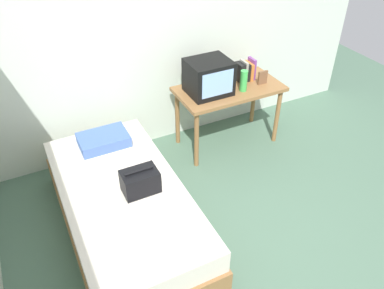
{
  "coord_description": "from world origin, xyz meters",
  "views": [
    {
      "loc": [
        -1.41,
        -1.65,
        2.75
      ],
      "look_at": [
        -0.08,
        1.01,
        0.53
      ],
      "focal_mm": 36.37,
      "sensor_mm": 36.0,
      "label": 1
    }
  ],
  "objects_px": {
    "pillow": "(104,140)",
    "remote_silver": "(92,181)",
    "picture_frame": "(263,78)",
    "magazine": "(130,220)",
    "folded_towel": "(155,233)",
    "tv": "(209,77)",
    "book_row": "(245,71)",
    "desk": "(229,95)",
    "remote_dark": "(154,230)",
    "bed": "(125,210)",
    "water_bottle": "(244,81)",
    "handbag": "(140,181)"
  },
  "relations": [
    {
      "from": "water_bottle",
      "to": "pillow",
      "type": "xyz_separation_m",
      "value": [
        -1.54,
        0.04,
        -0.3
      ]
    },
    {
      "from": "water_bottle",
      "to": "picture_frame",
      "type": "xyz_separation_m",
      "value": [
        0.27,
        0.03,
        -0.04
      ]
    },
    {
      "from": "handbag",
      "to": "remote_dark",
      "type": "distance_m",
      "value": 0.47
    },
    {
      "from": "bed",
      "to": "book_row",
      "type": "relative_size",
      "value": 8.56
    },
    {
      "from": "pillow",
      "to": "remote_silver",
      "type": "distance_m",
      "value": 0.54
    },
    {
      "from": "remote_dark",
      "to": "tv",
      "type": "bearing_deg",
      "value": 48.56
    },
    {
      "from": "desk",
      "to": "magazine",
      "type": "bearing_deg",
      "value": -143.89
    },
    {
      "from": "magazine",
      "to": "remote_dark",
      "type": "xyz_separation_m",
      "value": [
        0.13,
        -0.18,
        0.01
      ]
    },
    {
      "from": "picture_frame",
      "to": "remote_silver",
      "type": "relative_size",
      "value": 1.06
    },
    {
      "from": "magazine",
      "to": "folded_towel",
      "type": "bearing_deg",
      "value": -63.85
    },
    {
      "from": "desk",
      "to": "book_row",
      "type": "distance_m",
      "value": 0.33
    },
    {
      "from": "picture_frame",
      "to": "folded_towel",
      "type": "bearing_deg",
      "value": -144.82
    },
    {
      "from": "remote_dark",
      "to": "folded_towel",
      "type": "relative_size",
      "value": 0.56
    },
    {
      "from": "handbag",
      "to": "remote_dark",
      "type": "xyz_separation_m",
      "value": [
        -0.07,
        -0.46,
        -0.09
      ]
    },
    {
      "from": "book_row",
      "to": "remote_silver",
      "type": "relative_size",
      "value": 1.62
    },
    {
      "from": "book_row",
      "to": "folded_towel",
      "type": "xyz_separation_m",
      "value": [
        -1.69,
        -1.45,
        -0.31
      ]
    },
    {
      "from": "handbag",
      "to": "remote_dark",
      "type": "relative_size",
      "value": 1.92
    },
    {
      "from": "desk",
      "to": "pillow",
      "type": "relative_size",
      "value": 2.48
    },
    {
      "from": "tv",
      "to": "handbag",
      "type": "bearing_deg",
      "value": -141.93
    },
    {
      "from": "water_bottle",
      "to": "pillow",
      "type": "relative_size",
      "value": 0.49
    },
    {
      "from": "bed",
      "to": "handbag",
      "type": "relative_size",
      "value": 6.67
    },
    {
      "from": "folded_towel",
      "to": "magazine",
      "type": "bearing_deg",
      "value": 116.15
    },
    {
      "from": "book_row",
      "to": "remote_dark",
      "type": "height_order",
      "value": "book_row"
    },
    {
      "from": "pillow",
      "to": "folded_towel",
      "type": "relative_size",
      "value": 1.67
    },
    {
      "from": "tv",
      "to": "picture_frame",
      "type": "bearing_deg",
      "value": -8.69
    },
    {
      "from": "desk",
      "to": "tv",
      "type": "xyz_separation_m",
      "value": [
        -0.26,
        0.01,
        0.27
      ]
    },
    {
      "from": "handbag",
      "to": "magazine",
      "type": "height_order",
      "value": "handbag"
    },
    {
      "from": "tv",
      "to": "magazine",
      "type": "bearing_deg",
      "value": -138.65
    },
    {
      "from": "handbag",
      "to": "folded_towel",
      "type": "relative_size",
      "value": 1.07
    },
    {
      "from": "tv",
      "to": "water_bottle",
      "type": "relative_size",
      "value": 1.91
    },
    {
      "from": "picture_frame",
      "to": "handbag",
      "type": "bearing_deg",
      "value": -156.02
    },
    {
      "from": "handbag",
      "to": "magazine",
      "type": "distance_m",
      "value": 0.35
    },
    {
      "from": "desk",
      "to": "water_bottle",
      "type": "height_order",
      "value": "water_bottle"
    },
    {
      "from": "water_bottle",
      "to": "magazine",
      "type": "xyz_separation_m",
      "value": [
        -1.64,
        -1.01,
        -0.34
      ]
    },
    {
      "from": "tv",
      "to": "book_row",
      "type": "bearing_deg",
      "value": 9.26
    },
    {
      "from": "remote_silver",
      "to": "folded_towel",
      "type": "relative_size",
      "value": 0.51
    },
    {
      "from": "desk",
      "to": "picture_frame",
      "type": "distance_m",
      "value": 0.41
    },
    {
      "from": "bed",
      "to": "book_row",
      "type": "distance_m",
      "value": 2.03
    },
    {
      "from": "picture_frame",
      "to": "magazine",
      "type": "xyz_separation_m",
      "value": [
        -1.91,
        -1.04,
        -0.31
      ]
    },
    {
      "from": "picture_frame",
      "to": "magazine",
      "type": "relative_size",
      "value": 0.53
    },
    {
      "from": "bed",
      "to": "remote_silver",
      "type": "bearing_deg",
      "value": 134.68
    },
    {
      "from": "water_bottle",
      "to": "remote_dark",
      "type": "height_order",
      "value": "water_bottle"
    },
    {
      "from": "bed",
      "to": "handbag",
      "type": "bearing_deg",
      "value": -30.99
    },
    {
      "from": "desk",
      "to": "folded_towel",
      "type": "distance_m",
      "value": 1.98
    },
    {
      "from": "picture_frame",
      "to": "pillow",
      "type": "bearing_deg",
      "value": 179.86
    },
    {
      "from": "handbag",
      "to": "bed",
      "type": "bearing_deg",
      "value": 149.01
    },
    {
      "from": "water_bottle",
      "to": "book_row",
      "type": "xyz_separation_m",
      "value": [
        0.16,
        0.21,
        -0.01
      ]
    },
    {
      "from": "magazine",
      "to": "remote_dark",
      "type": "height_order",
      "value": "remote_dark"
    },
    {
      "from": "desk",
      "to": "magazine",
      "type": "height_order",
      "value": "desk"
    },
    {
      "from": "book_row",
      "to": "remote_dark",
      "type": "distance_m",
      "value": 2.21
    }
  ]
}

